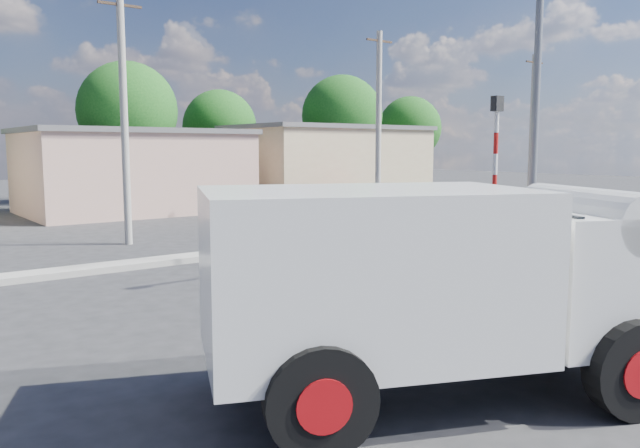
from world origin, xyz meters
TOP-DOWN VIEW (x-y plane):
  - ground_plane at (0.00, 0.00)m, footprint 120.00×120.00m
  - median at (0.00, 8.00)m, footprint 40.00×0.80m
  - truck at (-3.15, -2.86)m, footprint 6.82×4.65m
  - bicycle at (0.07, 0.31)m, footprint 2.09×1.23m
  - cyclist at (0.07, 0.31)m, footprint 0.57×0.72m
  - car_cream at (8.02, 14.62)m, footprint 4.72×3.21m
  - car_red at (10.86, 16.77)m, footprint 4.40×2.41m
  - traffic_pole at (3.20, 1.50)m, footprint 0.28×0.18m
  - streetlight at (4.14, 1.20)m, footprint 2.34×0.22m
  - building_row at (1.10, 22.00)m, footprint 37.80×7.30m
  - tree_row at (7.45, 28.53)m, footprint 51.24×7.43m
  - utility_poles at (3.25, 12.00)m, footprint 35.40×0.24m

SIDE VIEW (x-z plane):
  - ground_plane at x=0.00m, z-range 0.00..0.00m
  - median at x=0.00m, z-range 0.00..0.16m
  - bicycle at x=0.07m, z-range 0.00..1.04m
  - car_red at x=10.86m, z-range 0.00..1.42m
  - car_cream at x=8.02m, z-range 0.00..1.47m
  - cyclist at x=0.07m, z-range 0.00..1.71m
  - truck at x=-3.15m, z-range 0.14..2.80m
  - building_row at x=1.10m, z-range -0.09..4.35m
  - traffic_pole at x=3.20m, z-range 0.41..4.77m
  - utility_poles at x=3.25m, z-range 0.07..8.07m
  - tree_row at x=7.45m, z-range 0.75..9.17m
  - streetlight at x=4.14m, z-range 0.46..9.46m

